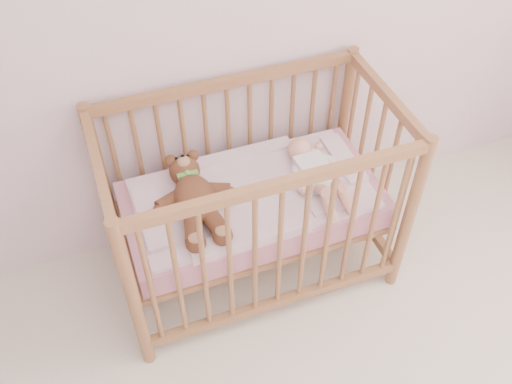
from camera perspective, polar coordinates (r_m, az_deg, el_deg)
name	(u,v)px	position (r m, az deg, el deg)	size (l,w,h in m)	color
crib	(252,202)	(2.74, -0.36, -1.02)	(1.36, 0.76, 1.00)	#A56B46
mattress	(252,204)	(2.75, -0.36, -1.23)	(1.22, 0.62, 0.13)	pink
blanket	(252,194)	(2.69, -0.37, -0.16)	(1.10, 0.58, 0.06)	#FBACCD
baby	(315,169)	(2.72, 5.90, 2.26)	(0.26, 0.54, 0.13)	white
teddy_bear	(195,199)	(2.57, -6.09, -0.71)	(0.41, 0.58, 0.16)	brown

